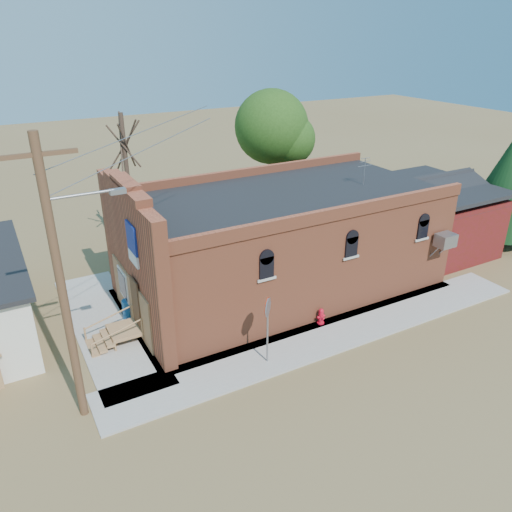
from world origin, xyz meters
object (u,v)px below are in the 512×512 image
utility_pole (62,281)px  stop_sign (268,313)px  brick_bar (278,243)px  fire_hydrant (321,316)px  trash_barrel (129,309)px

utility_pole → stop_sign: size_ratio=3.37×
brick_bar → fire_hydrant: 4.17m
stop_sign → trash_barrel: bearing=100.1°
fire_hydrant → trash_barrel: (-6.84, 4.29, 0.08)m
stop_sign → utility_pole: bearing=151.7°
utility_pole → brick_bar: bearing=23.7°
fire_hydrant → stop_sign: size_ratio=0.26×
brick_bar → fire_hydrant: size_ratio=23.65×
utility_pole → trash_barrel: 7.08m
brick_bar → stop_sign: 5.90m
brick_bar → trash_barrel: bearing=175.2°
utility_pole → stop_sign: utility_pole is taller
utility_pole → fire_hydrant: 10.64m
brick_bar → trash_barrel: (-6.94, 0.59, -1.84)m
utility_pole → fire_hydrant: (9.69, 0.60, -4.35)m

